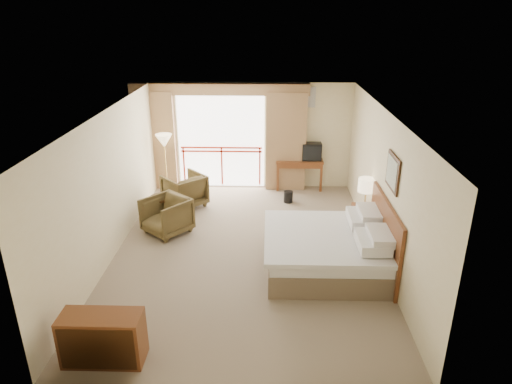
{
  "coord_description": "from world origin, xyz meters",
  "views": [
    {
      "loc": [
        0.4,
        -7.78,
        4.37
      ],
      "look_at": [
        0.18,
        0.4,
        1.07
      ],
      "focal_mm": 32.0,
      "sensor_mm": 36.0,
      "label": 1
    }
  ],
  "objects_px": {
    "armchair_near": "(168,232)",
    "side_table": "(162,205)",
    "desk": "(299,165)",
    "tv": "(311,151)",
    "table_lamp": "(366,186)",
    "dresser": "(103,338)",
    "armchair_far": "(185,205)",
    "bed": "(328,250)",
    "nightstand": "(363,222)",
    "wastebasket": "(288,197)",
    "floor_lamp": "(164,143)"
  },
  "relations": [
    {
      "from": "table_lamp",
      "to": "armchair_far",
      "type": "relative_size",
      "value": 0.68
    },
    {
      "from": "wastebasket",
      "to": "floor_lamp",
      "type": "xyz_separation_m",
      "value": [
        -3.02,
        0.4,
        1.21
      ]
    },
    {
      "from": "table_lamp",
      "to": "tv",
      "type": "xyz_separation_m",
      "value": [
        -0.86,
        2.65,
        -0.09
      ]
    },
    {
      "from": "table_lamp",
      "to": "armchair_near",
      "type": "distance_m",
      "value": 4.2
    },
    {
      "from": "tv",
      "to": "wastebasket",
      "type": "distance_m",
      "value": 1.43
    },
    {
      "from": "tv",
      "to": "armchair_near",
      "type": "distance_m",
      "value": 4.27
    },
    {
      "from": "bed",
      "to": "wastebasket",
      "type": "relative_size",
      "value": 7.71
    },
    {
      "from": "nightstand",
      "to": "bed",
      "type": "bearing_deg",
      "value": -124.41
    },
    {
      "from": "armchair_far",
      "to": "armchair_near",
      "type": "xyz_separation_m",
      "value": [
        -0.13,
        -1.42,
        0.0
      ]
    },
    {
      "from": "bed",
      "to": "table_lamp",
      "type": "height_order",
      "value": "table_lamp"
    },
    {
      "from": "nightstand",
      "to": "side_table",
      "type": "distance_m",
      "value": 4.31
    },
    {
      "from": "table_lamp",
      "to": "desk",
      "type": "xyz_separation_m",
      "value": [
        -1.16,
        2.71,
        -0.48
      ]
    },
    {
      "from": "bed",
      "to": "wastebasket",
      "type": "bearing_deg",
      "value": 101.17
    },
    {
      "from": "floor_lamp",
      "to": "wastebasket",
      "type": "bearing_deg",
      "value": -7.5
    },
    {
      "from": "tv",
      "to": "bed",
      "type": "bearing_deg",
      "value": -79.95
    },
    {
      "from": "tv",
      "to": "armchair_far",
      "type": "distance_m",
      "value": 3.45
    },
    {
      "from": "nightstand",
      "to": "tv",
      "type": "relative_size",
      "value": 1.31
    },
    {
      "from": "armchair_far",
      "to": "floor_lamp",
      "type": "xyz_separation_m",
      "value": [
        -0.56,
        0.67,
        1.34
      ]
    },
    {
      "from": "armchair_far",
      "to": "dresser",
      "type": "height_order",
      "value": "dresser"
    },
    {
      "from": "wastebasket",
      "to": "nightstand",
      "type": "bearing_deg",
      "value": -49.78
    },
    {
      "from": "bed",
      "to": "side_table",
      "type": "xyz_separation_m",
      "value": [
        -3.4,
        1.88,
        0.02
      ]
    },
    {
      "from": "armchair_near",
      "to": "side_table",
      "type": "xyz_separation_m",
      "value": [
        -0.21,
        0.56,
        0.39
      ]
    },
    {
      "from": "desk",
      "to": "floor_lamp",
      "type": "bearing_deg",
      "value": -173.1
    },
    {
      "from": "table_lamp",
      "to": "dresser",
      "type": "xyz_separation_m",
      "value": [
        -4.11,
        -3.75,
        -0.74
      ]
    },
    {
      "from": "armchair_near",
      "to": "dresser",
      "type": "distance_m",
      "value": 3.76
    },
    {
      "from": "desk",
      "to": "armchair_near",
      "type": "distance_m",
      "value": 4.01
    },
    {
      "from": "dresser",
      "to": "tv",
      "type": "bearing_deg",
      "value": 58.33
    },
    {
      "from": "wastebasket",
      "to": "armchair_near",
      "type": "xyz_separation_m",
      "value": [
        -2.59,
        -1.69,
        -0.14
      ]
    },
    {
      "from": "nightstand",
      "to": "armchair_near",
      "type": "bearing_deg",
      "value": 179.19
    },
    {
      "from": "nightstand",
      "to": "desk",
      "type": "relative_size",
      "value": 0.53
    },
    {
      "from": "table_lamp",
      "to": "wastebasket",
      "type": "xyz_separation_m",
      "value": [
        -1.47,
        1.68,
        -0.96
      ]
    },
    {
      "from": "bed",
      "to": "tv",
      "type": "relative_size",
      "value": 4.35
    },
    {
      "from": "bed",
      "to": "nightstand",
      "type": "xyz_separation_m",
      "value": [
        0.87,
        1.28,
        -0.06
      ]
    },
    {
      "from": "tv",
      "to": "dresser",
      "type": "distance_m",
      "value": 7.2
    },
    {
      "from": "side_table",
      "to": "dresser",
      "type": "bearing_deg",
      "value": -87.94
    },
    {
      "from": "nightstand",
      "to": "table_lamp",
      "type": "height_order",
      "value": "table_lamp"
    },
    {
      "from": "table_lamp",
      "to": "floor_lamp",
      "type": "relative_size",
      "value": 0.37
    },
    {
      "from": "armchair_far",
      "to": "floor_lamp",
      "type": "height_order",
      "value": "floor_lamp"
    },
    {
      "from": "tv",
      "to": "wastebasket",
      "type": "bearing_deg",
      "value": -111.94
    },
    {
      "from": "desk",
      "to": "armchair_near",
      "type": "height_order",
      "value": "desk"
    },
    {
      "from": "nightstand",
      "to": "table_lamp",
      "type": "distance_m",
      "value": 0.78
    },
    {
      "from": "desk",
      "to": "tv",
      "type": "relative_size",
      "value": 2.45
    },
    {
      "from": "bed",
      "to": "desk",
      "type": "xyz_separation_m",
      "value": [
        -0.29,
        4.04,
        0.23
      ]
    },
    {
      "from": "table_lamp",
      "to": "floor_lamp",
      "type": "distance_m",
      "value": 4.95
    },
    {
      "from": "floor_lamp",
      "to": "side_table",
      "type": "bearing_deg",
      "value": -81.91
    },
    {
      "from": "side_table",
      "to": "wastebasket",
      "type": "bearing_deg",
      "value": 22.01
    },
    {
      "from": "bed",
      "to": "floor_lamp",
      "type": "xyz_separation_m",
      "value": [
        -3.61,
        3.41,
        0.97
      ]
    },
    {
      "from": "bed",
      "to": "floor_lamp",
      "type": "relative_size",
      "value": 1.36
    },
    {
      "from": "armchair_near",
      "to": "dresser",
      "type": "relative_size",
      "value": 0.8
    },
    {
      "from": "armchair_far",
      "to": "floor_lamp",
      "type": "bearing_deg",
      "value": -92.86
    }
  ]
}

